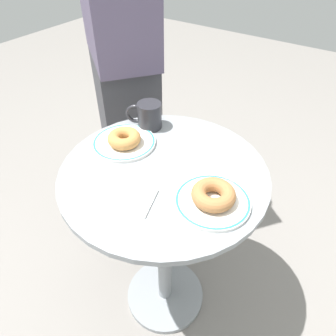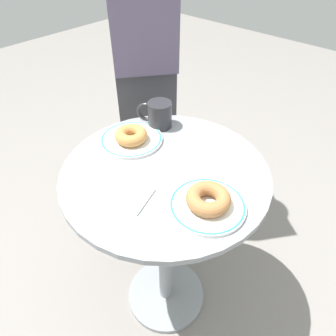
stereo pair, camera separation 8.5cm
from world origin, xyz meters
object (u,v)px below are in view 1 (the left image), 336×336
object	(u,v)px
cafe_table	(164,224)
plate_left	(124,142)
coffee_mug	(148,115)
paper_napkin	(127,198)
plate_right	(213,201)
donut_cinnamon	(213,195)
donut_old_fashioned	(124,138)
person_figure	(123,69)

from	to	relation	value
cafe_table	plate_left	bearing A→B (deg)	169.55
coffee_mug	plate_left	bearing A→B (deg)	-92.14
paper_napkin	coffee_mug	bearing A→B (deg)	117.52
plate_right	donut_cinnamon	bearing A→B (deg)	14.04
plate_right	paper_napkin	world-z (taller)	plate_right
cafe_table	plate_left	distance (m)	0.31
plate_right	coffee_mug	bearing A→B (deg)	151.44
donut_cinnamon	plate_left	bearing A→B (deg)	169.28
donut_old_fashioned	donut_cinnamon	bearing A→B (deg)	-9.66
donut_old_fashioned	paper_napkin	distance (m)	0.23
plate_right	donut_old_fashioned	xyz separation A→B (m)	(-0.34, 0.06, 0.02)
donut_cinnamon	person_figure	size ratio (longest dim) A/B	0.07
plate_right	donut_old_fashioned	bearing A→B (deg)	170.34
plate_right	coffee_mug	xyz separation A→B (m)	(-0.35, 0.19, 0.04)
plate_left	coffee_mug	bearing A→B (deg)	87.86
person_figure	coffee_mug	bearing A→B (deg)	-34.19
person_figure	donut_cinnamon	bearing A→B (deg)	-31.04
cafe_table	donut_old_fashioned	size ratio (longest dim) A/B	7.16
donut_old_fashioned	donut_cinnamon	xyz separation A→B (m)	(0.34, -0.06, 0.00)
coffee_mug	person_figure	world-z (taller)	person_figure
donut_cinnamon	person_figure	xyz separation A→B (m)	(-0.61, 0.36, 0.05)
cafe_table	person_figure	world-z (taller)	person_figure
donut_cinnamon	coffee_mug	distance (m)	0.40
plate_right	donut_cinnamon	size ratio (longest dim) A/B	1.72
coffee_mug	cafe_table	bearing A→B (deg)	-42.10
donut_cinnamon	paper_napkin	xyz separation A→B (m)	(-0.19, -0.11, -0.03)
coffee_mug	donut_old_fashioned	bearing A→B (deg)	-87.76
plate_right	person_figure	distance (m)	0.71
cafe_table	plate_right	size ratio (longest dim) A/B	3.81
plate_left	paper_napkin	bearing A→B (deg)	-47.90
cafe_table	donut_old_fashioned	bearing A→B (deg)	171.75
cafe_table	person_figure	size ratio (longest dim) A/B	0.44
cafe_table	paper_napkin	distance (m)	0.29
donut_old_fashioned	coffee_mug	xyz separation A→B (m)	(-0.01, 0.13, 0.01)
donut_old_fashioned	person_figure	world-z (taller)	person_figure
donut_old_fashioned	plate_right	bearing A→B (deg)	-9.66
paper_napkin	coffee_mug	size ratio (longest dim) A/B	1.24
cafe_table	plate_right	world-z (taller)	plate_right
donut_cinnamon	person_figure	distance (m)	0.71
paper_napkin	person_figure	world-z (taller)	person_figure
plate_right	donut_cinnamon	distance (m)	0.02
donut_cinnamon	paper_napkin	size ratio (longest dim) A/B	0.81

